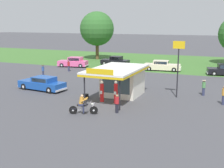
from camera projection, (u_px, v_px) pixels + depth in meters
ground_plane at (107, 105)px, 24.97m from camera, size 300.00×300.00×0.00m
grass_verge_strip at (175, 62)px, 51.94m from camera, size 120.00×24.00×0.01m
service_station_kiosk at (121, 79)px, 27.93m from camera, size 4.13×7.32×3.37m
gas_pump_nearside at (102, 93)px, 25.66m from camera, size 0.44×0.44×1.98m
gas_pump_offside at (116, 94)px, 25.13m from camera, size 0.44×0.44×2.10m
motorcycle_with_rider at (83, 106)px, 22.50m from camera, size 2.14×1.01×1.58m
featured_classic_sedan at (42, 84)px, 30.65m from camera, size 5.52×2.38×1.44m
parked_car_back_row_centre_left at (162, 66)px, 43.09m from camera, size 5.69×2.61×1.50m
parked_car_back_row_centre_right at (73, 62)px, 46.74m from camera, size 5.11×2.74×1.59m
parked_car_back_row_centre at (115, 61)px, 48.80m from camera, size 4.88×2.03×1.48m
bystander_leaning_by_kiosk at (69, 66)px, 42.33m from camera, size 0.35×0.35×1.59m
bystander_admiring_sedan at (224, 95)px, 24.99m from camera, size 0.34×0.34×1.70m
bystander_chatting_near_pumps at (117, 103)px, 22.78m from camera, size 0.34×0.34×1.50m
bystander_strolling_foreground at (204, 87)px, 28.22m from camera, size 0.34×0.34×1.55m
bystander_standing_back_lot at (43, 71)px, 37.74m from camera, size 0.36×0.36×1.64m
tree_oak_far_left at (97, 29)px, 55.32m from camera, size 6.53×6.53×9.16m
roadside_pole_sign at (178, 60)px, 26.96m from camera, size 1.10×0.12×5.35m
spare_tire_stack at (86, 96)px, 27.47m from camera, size 0.60×0.60×0.36m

